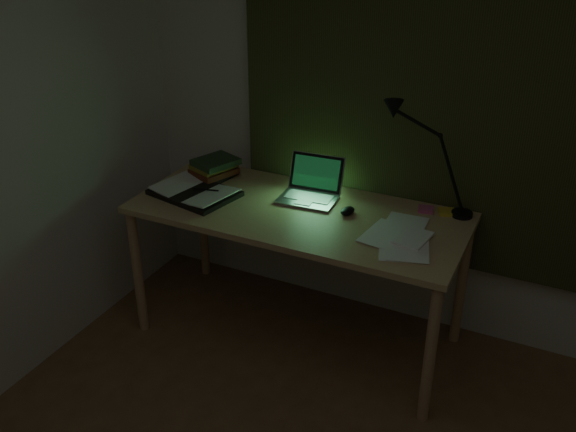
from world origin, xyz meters
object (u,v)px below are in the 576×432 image
(desk, at_px, (297,275))
(loose_papers, at_px, (404,235))
(book_stack, at_px, (215,168))
(desk_lamp, at_px, (469,163))
(open_textbook, at_px, (195,192))
(laptop, at_px, (308,182))

(desk, relative_size, loose_papers, 5.11)
(book_stack, height_order, desk_lamp, desk_lamp)
(desk, xyz_separation_m, open_textbook, (-0.59, -0.08, 0.42))
(laptop, relative_size, loose_papers, 1.00)
(open_textbook, relative_size, book_stack, 1.93)
(open_textbook, relative_size, loose_papers, 1.30)
(laptop, bearing_deg, desk_lamp, 9.20)
(desk, distance_m, desk_lamp, 1.09)
(desk, height_order, loose_papers, loose_papers)
(open_textbook, height_order, loose_papers, open_textbook)
(book_stack, xyz_separation_m, desk_lamp, (1.40, 0.13, 0.23))
(open_textbook, bearing_deg, desk, 19.10)
(open_textbook, distance_m, desk_lamp, 1.46)
(laptop, relative_size, desk_lamp, 0.59)
(open_textbook, xyz_separation_m, loose_papers, (1.17, 0.04, -0.01))
(open_textbook, distance_m, loose_papers, 1.17)
(laptop, distance_m, desk_lamp, 0.83)
(laptop, bearing_deg, desk, -93.00)
(loose_papers, bearing_deg, book_stack, 169.97)
(desk, bearing_deg, laptop, 90.73)
(book_stack, distance_m, desk_lamp, 1.43)
(book_stack, xyz_separation_m, loose_papers, (1.20, -0.21, -0.05))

